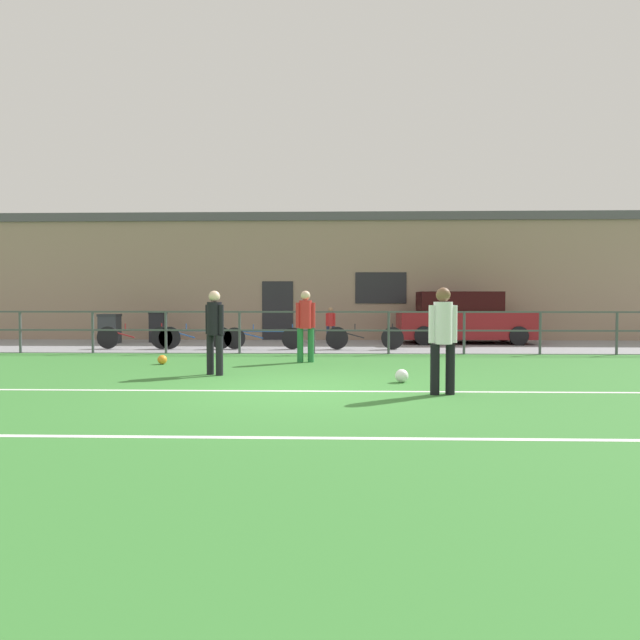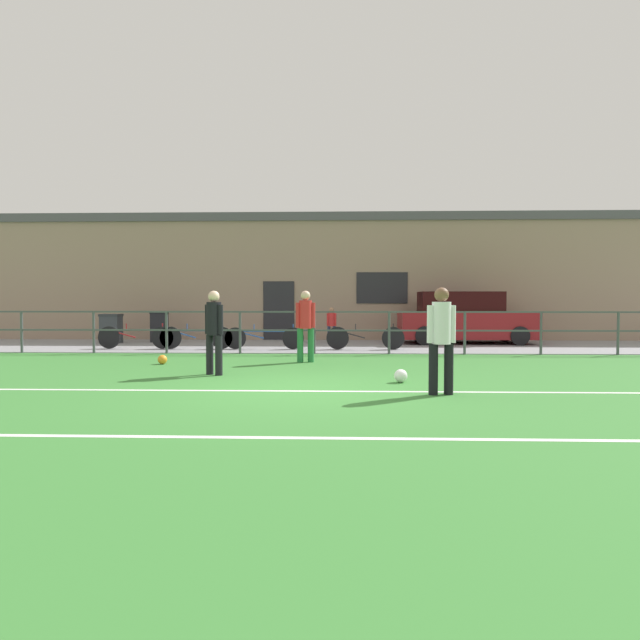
{
  "view_description": "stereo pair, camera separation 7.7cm",
  "coord_description": "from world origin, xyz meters",
  "px_view_note": "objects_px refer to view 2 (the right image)",
  "views": [
    {
      "loc": [
        0.63,
        -9.27,
        1.47
      ],
      "look_at": [
        0.23,
        4.01,
        0.98
      ],
      "focal_mm": 32.11,
      "sensor_mm": 36.0,
      "label": 1
    },
    {
      "loc": [
        0.7,
        -9.26,
        1.47
      ],
      "look_at": [
        0.23,
        4.01,
        0.98
      ],
      "focal_mm": 32.11,
      "sensor_mm": 36.0,
      "label": 2
    }
  ],
  "objects_px": {
    "soccer_ball_spare": "(162,360)",
    "bicycle_parked_1": "(196,337)",
    "spectator_child": "(332,323)",
    "bicycle_parked_3": "(136,337)",
    "soccer_ball_match": "(401,376)",
    "trash_bin_0": "(111,328)",
    "player_striker": "(441,334)",
    "bicycle_parked_0": "(365,338)",
    "trash_bin_1": "(159,326)",
    "parked_car_red": "(465,319)",
    "bicycle_parked_2": "(264,338)",
    "player_goalkeeper": "(214,327)",
    "player_winger": "(305,322)"
  },
  "relations": [
    {
      "from": "player_goalkeeper",
      "to": "soccer_ball_spare",
      "type": "xyz_separation_m",
      "value": [
        -1.57,
        1.76,
        -0.82
      ]
    },
    {
      "from": "bicycle_parked_3",
      "to": "player_winger",
      "type": "bearing_deg",
      "value": -31.88
    },
    {
      "from": "player_winger",
      "to": "trash_bin_1",
      "type": "distance_m",
      "value": 7.88
    },
    {
      "from": "player_winger",
      "to": "bicycle_parked_3",
      "type": "distance_m",
      "value": 6.12
    },
    {
      "from": "bicycle_parked_1",
      "to": "bicycle_parked_3",
      "type": "height_order",
      "value": "bicycle_parked_3"
    },
    {
      "from": "soccer_ball_spare",
      "to": "bicycle_parked_1",
      "type": "bearing_deg",
      "value": 92.9
    },
    {
      "from": "spectator_child",
      "to": "bicycle_parked_0",
      "type": "height_order",
      "value": "spectator_child"
    },
    {
      "from": "soccer_ball_match",
      "to": "soccer_ball_spare",
      "type": "xyz_separation_m",
      "value": [
        -5.08,
        2.66,
        -0.01
      ]
    },
    {
      "from": "bicycle_parked_3",
      "to": "bicycle_parked_1",
      "type": "bearing_deg",
      "value": -0.0
    },
    {
      "from": "bicycle_parked_0",
      "to": "spectator_child",
      "type": "bearing_deg",
      "value": 113.74
    },
    {
      "from": "bicycle_parked_0",
      "to": "bicycle_parked_2",
      "type": "xyz_separation_m",
      "value": [
        -2.93,
        0.0,
        -0.01
      ]
    },
    {
      "from": "parked_car_red",
      "to": "trash_bin_1",
      "type": "height_order",
      "value": "parked_car_red"
    },
    {
      "from": "player_goalkeeper",
      "to": "spectator_child",
      "type": "bearing_deg",
      "value": 106.5
    },
    {
      "from": "parked_car_red",
      "to": "soccer_ball_spare",
      "type": "bearing_deg",
      "value": -142.68
    },
    {
      "from": "bicycle_parked_3",
      "to": "bicycle_parked_0",
      "type": "bearing_deg",
      "value": -0.0
    },
    {
      "from": "soccer_ball_match",
      "to": "player_striker",
      "type": "bearing_deg",
      "value": -68.88
    },
    {
      "from": "parked_car_red",
      "to": "trash_bin_1",
      "type": "distance_m",
      "value": 10.19
    },
    {
      "from": "player_winger",
      "to": "soccer_ball_spare",
      "type": "relative_size",
      "value": 7.9
    },
    {
      "from": "soccer_ball_match",
      "to": "trash_bin_1",
      "type": "bearing_deg",
      "value": 128.58
    },
    {
      "from": "player_goalkeeper",
      "to": "trash_bin_1",
      "type": "xyz_separation_m",
      "value": [
        -3.67,
        8.1,
        -0.38
      ]
    },
    {
      "from": "soccer_ball_spare",
      "to": "bicycle_parked_0",
      "type": "relative_size",
      "value": 0.09
    },
    {
      "from": "spectator_child",
      "to": "bicycle_parked_1",
      "type": "bearing_deg",
      "value": 38.37
    },
    {
      "from": "spectator_child",
      "to": "trash_bin_0",
      "type": "height_order",
      "value": "spectator_child"
    },
    {
      "from": "soccer_ball_spare",
      "to": "bicycle_parked_1",
      "type": "relative_size",
      "value": 0.1
    },
    {
      "from": "spectator_child",
      "to": "bicycle_parked_0",
      "type": "relative_size",
      "value": 0.52
    },
    {
      "from": "spectator_child",
      "to": "bicycle_parked_2",
      "type": "height_order",
      "value": "spectator_child"
    },
    {
      "from": "player_striker",
      "to": "bicycle_parked_2",
      "type": "relative_size",
      "value": 0.71
    },
    {
      "from": "bicycle_parked_1",
      "to": "bicycle_parked_2",
      "type": "distance_m",
      "value": 1.99
    },
    {
      "from": "bicycle_parked_3",
      "to": "trash_bin_1",
      "type": "bearing_deg",
      "value": 92.83
    },
    {
      "from": "bicycle_parked_0",
      "to": "trash_bin_1",
      "type": "bearing_deg",
      "value": 159.17
    },
    {
      "from": "soccer_ball_spare",
      "to": "bicycle_parked_2",
      "type": "xyz_separation_m",
      "value": [
        1.8,
        3.74,
        0.24
      ]
    },
    {
      "from": "player_goalkeeper",
      "to": "soccer_ball_match",
      "type": "bearing_deg",
      "value": 17.56
    },
    {
      "from": "spectator_child",
      "to": "trash_bin_0",
      "type": "xyz_separation_m",
      "value": [
        -7.27,
        -0.21,
        -0.19
      ]
    },
    {
      "from": "parked_car_red",
      "to": "bicycle_parked_2",
      "type": "relative_size",
      "value": 1.88
    },
    {
      "from": "spectator_child",
      "to": "player_striker",
      "type": "bearing_deg",
      "value": 108.58
    },
    {
      "from": "bicycle_parked_1",
      "to": "player_goalkeeper",
      "type": "bearing_deg",
      "value": -72.24
    },
    {
      "from": "soccer_ball_match",
      "to": "bicycle_parked_2",
      "type": "bearing_deg",
      "value": 117.13
    },
    {
      "from": "player_winger",
      "to": "soccer_ball_match",
      "type": "relative_size",
      "value": 7.04
    },
    {
      "from": "player_winger",
      "to": "bicycle_parked_1",
      "type": "bearing_deg",
      "value": -52.73
    },
    {
      "from": "bicycle_parked_0",
      "to": "bicycle_parked_1",
      "type": "distance_m",
      "value": 4.92
    },
    {
      "from": "trash_bin_0",
      "to": "bicycle_parked_0",
      "type": "bearing_deg",
      "value": -14.12
    },
    {
      "from": "bicycle_parked_3",
      "to": "soccer_ball_match",
      "type": "bearing_deg",
      "value": -42.25
    },
    {
      "from": "player_winger",
      "to": "trash_bin_0",
      "type": "xyz_separation_m",
      "value": [
        -6.75,
        5.3,
        -0.44
      ]
    },
    {
      "from": "bicycle_parked_3",
      "to": "trash_bin_0",
      "type": "bearing_deg",
      "value": 127.07
    },
    {
      "from": "player_striker",
      "to": "bicycle_parked_0",
      "type": "height_order",
      "value": "player_striker"
    },
    {
      "from": "player_striker",
      "to": "parked_car_red",
      "type": "relative_size",
      "value": 0.38
    },
    {
      "from": "bicycle_parked_3",
      "to": "spectator_child",
      "type": "bearing_deg",
      "value": 21.87
    },
    {
      "from": "bicycle_parked_1",
      "to": "bicycle_parked_3",
      "type": "xyz_separation_m",
      "value": [
        -1.78,
        0.0,
        0.0
      ]
    },
    {
      "from": "bicycle_parked_2",
      "to": "bicycle_parked_0",
      "type": "bearing_deg",
      "value": -0.0
    },
    {
      "from": "player_goalkeeper",
      "to": "player_striker",
      "type": "bearing_deg",
      "value": 3.61
    }
  ]
}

